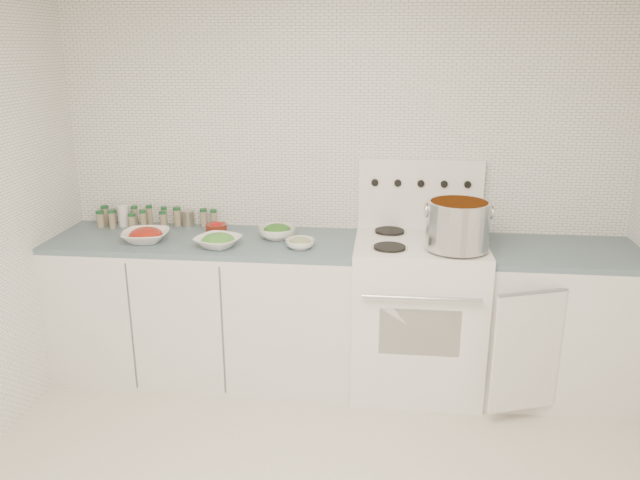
# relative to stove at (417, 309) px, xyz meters

# --- Properties ---
(room_walls) EXTENTS (3.54, 3.04, 2.52)m
(room_walls) POSITION_rel_stove_xyz_m (-0.48, -1.19, 1.06)
(room_walls) COLOR white
(room_walls) RESTS_ON ground
(counter_left) EXTENTS (1.85, 0.62, 0.90)m
(counter_left) POSITION_rel_stove_xyz_m (-1.30, 0.00, -0.05)
(counter_left) COLOR white
(counter_left) RESTS_ON ground
(stove) EXTENTS (0.76, 0.70, 1.36)m
(stove) POSITION_rel_stove_xyz_m (0.00, 0.00, 0.00)
(stove) COLOR white
(stove) RESTS_ON ground
(counter_right) EXTENTS (0.89, 0.76, 0.90)m
(counter_right) POSITION_rel_stove_xyz_m (0.82, 0.00, -0.05)
(counter_right) COLOR white
(counter_right) RESTS_ON ground
(stock_pot) EXTENTS (0.37, 0.35, 0.26)m
(stock_pot) POSITION_rel_stove_xyz_m (0.19, -0.16, 0.59)
(stock_pot) COLOR silver
(stock_pot) RESTS_ON stove
(bowl_tomato) EXTENTS (0.30, 0.30, 0.09)m
(bowl_tomato) POSITION_rel_stove_xyz_m (-1.63, -0.09, 0.44)
(bowl_tomato) COLOR white
(bowl_tomato) RESTS_ON counter_left
(bowl_snowpea) EXTENTS (0.32, 0.32, 0.08)m
(bowl_snowpea) POSITION_rel_stove_xyz_m (-1.17, -0.15, 0.44)
(bowl_snowpea) COLOR white
(bowl_snowpea) RESTS_ON counter_left
(bowl_broccoli) EXTENTS (0.30, 0.30, 0.09)m
(bowl_broccoli) POSITION_rel_stove_xyz_m (-0.86, 0.06, 0.45)
(bowl_broccoli) COLOR white
(bowl_broccoli) RESTS_ON counter_left
(bowl_zucchini) EXTENTS (0.20, 0.20, 0.07)m
(bowl_zucchini) POSITION_rel_stove_xyz_m (-0.69, -0.12, 0.44)
(bowl_zucchini) COLOR white
(bowl_zucchini) RESTS_ON counter_left
(bowl_pepper) EXTENTS (0.13, 0.13, 0.08)m
(bowl_pepper) POSITION_rel_stove_xyz_m (-1.25, 0.10, 0.44)
(bowl_pepper) COLOR #621D10
(bowl_pepper) RESTS_ON counter_left
(salt_canister) EXTENTS (0.08, 0.08, 0.13)m
(salt_canister) POSITION_rel_stove_xyz_m (-1.90, 0.22, 0.47)
(salt_canister) COLOR white
(salt_canister) RESTS_ON counter_left
(tin_can) EXTENTS (0.09, 0.09, 0.10)m
(tin_can) POSITION_rel_stove_xyz_m (-1.48, 0.26, 0.45)
(tin_can) COLOR gray
(tin_can) RESTS_ON counter_left
(spice_cluster) EXTENTS (0.77, 0.16, 0.14)m
(spice_cluster) POSITION_rel_stove_xyz_m (-1.74, 0.22, 0.46)
(spice_cluster) COLOR gray
(spice_cluster) RESTS_ON counter_left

